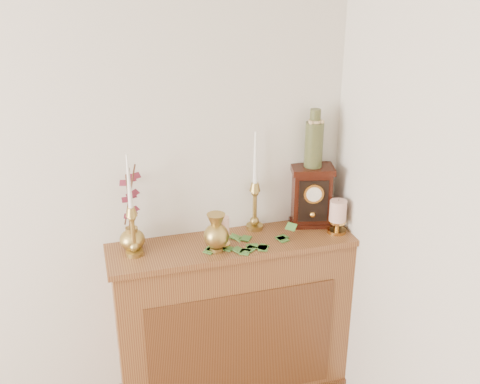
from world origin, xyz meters
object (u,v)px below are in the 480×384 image
object	(u,v)px
candlestick_left	(132,223)
bud_vase	(216,233)
mantel_clock	(311,196)
ceramic_vase	(314,141)
candlestick_center	(255,198)
ginger_jar	(131,209)

from	to	relation	value
candlestick_left	bud_vase	xyz separation A→B (m)	(0.38, -0.07, -0.07)
mantel_clock	bud_vase	bearing A→B (deg)	-150.57
candlestick_left	bud_vase	distance (m)	0.39
bud_vase	candlestick_left	bearing A→B (deg)	168.86
candlestick_left	ceramic_vase	world-z (taller)	ceramic_vase
candlestick_center	mantel_clock	size ratio (longest dim) A/B	1.63
ginger_jar	ceramic_vase	bearing A→B (deg)	0.40
ginger_jar	mantel_clock	distance (m)	0.92
ginger_jar	ceramic_vase	xyz separation A→B (m)	(0.92, 0.01, 0.25)
bud_vase	ceramic_vase	xyz separation A→B (m)	(0.54, 0.16, 0.35)
candlestick_center	ginger_jar	size ratio (longest dim) A/B	1.17
candlestick_center	bud_vase	distance (m)	0.31
ceramic_vase	bud_vase	bearing A→B (deg)	-163.51
mantel_clock	ceramic_vase	xyz separation A→B (m)	(0.00, 0.00, 0.29)
mantel_clock	ceramic_vase	bearing A→B (deg)	90.00
candlestick_left	ceramic_vase	bearing A→B (deg)	5.36
candlestick_left	ceramic_vase	size ratio (longest dim) A/B	1.69
candlestick_left	ceramic_vase	distance (m)	0.97
bud_vase	ceramic_vase	distance (m)	0.67
mantel_clock	ceramic_vase	distance (m)	0.29
candlestick_left	bud_vase	size ratio (longest dim) A/B	2.56
candlestick_center	ginger_jar	bearing A→B (deg)	-177.46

